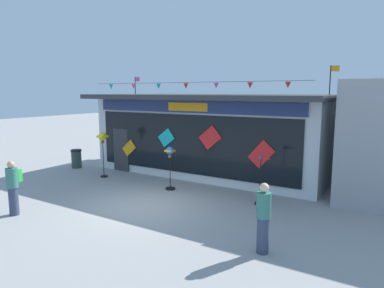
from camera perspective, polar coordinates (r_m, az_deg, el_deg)
name	(u,v)px	position (r m, az deg, el deg)	size (l,w,h in m)	color
ground_plane	(145,205)	(11.79, -7.76, -9.93)	(80.00, 80.00, 0.00)	#9E9B99
kite_shop_building	(216,132)	(16.41, 3.93, 1.92)	(10.83, 5.83, 4.74)	silver
wind_spinner_far_left	(103,141)	(15.56, -14.48, 0.56)	(0.38, 0.38, 1.99)	black
wind_spinner_left	(170,159)	(13.23, -3.64, -2.45)	(0.39, 0.39, 1.67)	black
wind_spinner_center_left	(263,176)	(11.67, 11.62, -5.13)	(0.55, 0.32, 1.66)	black
person_near_camera	(263,218)	(8.32, 11.64, -11.80)	(0.34, 0.34, 1.68)	#333D56
person_mid_plaza	(13,186)	(11.88, -27.35, -6.22)	(0.36, 0.47, 1.68)	#333D56
trash_bin	(76,159)	(18.03, -18.47, -2.29)	(0.52, 0.52, 0.91)	#2D4238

